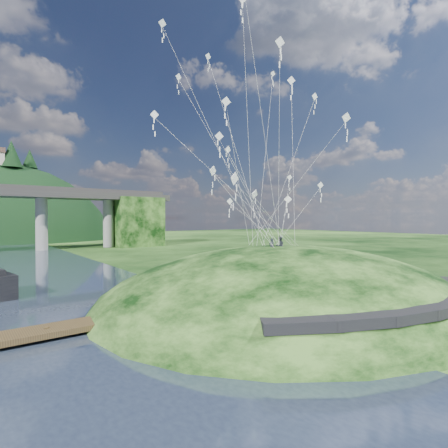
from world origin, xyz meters
TOP-DOWN VIEW (x-y plane):
  - ground at (0.00, 0.00)m, footprint 320.00×320.00m
  - grass_hill at (8.00, 2.00)m, footprint 36.00×32.00m
  - footpath at (7.46, -9.74)m, footprint 22.29×5.84m
  - wooden_dock at (-8.33, 4.00)m, footprint 14.46×2.45m
  - kite_flyers at (7.48, 2.40)m, footprint 1.71×0.81m
  - kite_swarm at (5.11, 3.55)m, footprint 21.34×15.02m

SIDE VIEW (x-z plane):
  - grass_hill at x=8.00m, z-range -8.00..5.00m
  - ground at x=0.00m, z-range 0.00..0.00m
  - wooden_dock at x=-8.33m, z-range -0.06..0.97m
  - footpath at x=7.46m, z-range 1.67..2.50m
  - kite_flyers at x=7.48m, z-range 4.96..6.71m
  - kite_swarm at x=5.11m, z-range 7.52..26.66m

